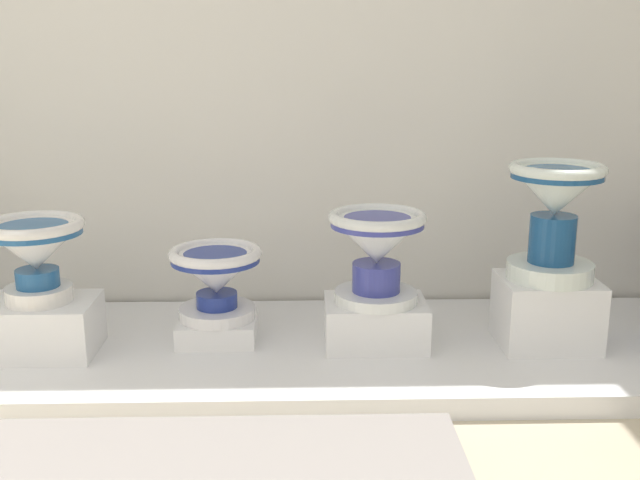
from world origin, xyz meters
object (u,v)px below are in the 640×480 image
plinth_block_squat_floral (42,327)px  antique_toilet_squat_floral (35,248)px  antique_toilet_broad_patterned (216,274)px  plinth_block_tall_cobalt (375,323)px  plinth_block_rightmost (547,312)px  antique_toilet_tall_cobalt (377,244)px  plinth_block_broad_patterned (218,328)px  antique_toilet_rightmost (555,207)px

plinth_block_squat_floral → antique_toilet_squat_floral: bearing=76.0°
plinth_block_squat_floral → antique_toilet_broad_patterned: size_ratio=1.11×
plinth_block_tall_cobalt → plinth_block_rightmost: bearing=-1.5°
plinth_block_squat_floral → antique_toilet_broad_patterned: bearing=10.6°
plinth_block_squat_floral → antique_toilet_tall_cobalt: (1.25, 0.05, 0.30)m
plinth_block_broad_patterned → antique_toilet_rightmost: antique_toilet_rightmost is taller
antique_toilet_broad_patterned → plinth_block_tall_cobalt: 0.64m
plinth_block_broad_patterned → plinth_block_rightmost: (1.26, -0.09, 0.09)m
plinth_block_broad_patterned → antique_toilet_tall_cobalt: size_ratio=0.82×
plinth_block_tall_cobalt → plinth_block_squat_floral: bearing=-177.7°
plinth_block_squat_floral → plinth_block_rightmost: bearing=1.0°
antique_toilet_tall_cobalt → antique_toilet_squat_floral: bearing=-177.7°
plinth_block_tall_cobalt → antique_toilet_rightmost: size_ratio=0.88×
antique_toilet_squat_floral → antique_toilet_broad_patterned: antique_toilet_squat_floral is taller
antique_toilet_rightmost → plinth_block_tall_cobalt: bearing=178.5°
antique_toilet_tall_cobalt → plinth_block_tall_cobalt: bearing=90.0°
antique_toilet_tall_cobalt → plinth_block_rightmost: (0.65, -0.02, -0.27)m
plinth_block_rightmost → antique_toilet_rightmost: antique_toilet_rightmost is taller
antique_toilet_squat_floral → antique_toilet_rightmost: 1.91m
plinth_block_tall_cobalt → antique_toilet_rightmost: (0.65, -0.02, 0.45)m
plinth_block_squat_floral → antique_toilet_squat_floral: (0.00, 0.00, 0.30)m
antique_toilet_squat_floral → plinth_block_broad_patterned: bearing=10.6°
antique_toilet_squat_floral → antique_toilet_rightmost: antique_toilet_rightmost is taller
plinth_block_rightmost → antique_toilet_rightmost: 0.41m
plinth_block_squat_floral → plinth_block_rightmost: size_ratio=1.11×
plinth_block_rightmost → antique_toilet_tall_cobalt: bearing=178.5°
antique_toilet_broad_patterned → antique_toilet_rightmost: antique_toilet_rightmost is taller
plinth_block_broad_patterned → antique_toilet_tall_cobalt: antique_toilet_tall_cobalt is taller
antique_toilet_squat_floral → antique_toilet_tall_cobalt: antique_toilet_tall_cobalt is taller
plinth_block_tall_cobalt → antique_toilet_tall_cobalt: (0.00, -0.00, 0.31)m
antique_toilet_squat_floral → antique_toilet_tall_cobalt: size_ratio=1.00×
plinth_block_broad_patterned → plinth_block_tall_cobalt: plinth_block_tall_cobalt is taller
plinth_block_broad_patterned → plinth_block_rightmost: plinth_block_rightmost is taller
plinth_block_tall_cobalt → antique_toilet_broad_patterned: bearing=173.5°
plinth_block_rightmost → antique_toilet_rightmost: bearing=0.0°
antique_toilet_rightmost → plinth_block_broad_patterned: bearing=176.1°
plinth_block_broad_patterned → plinth_block_rightmost: bearing=-3.9°
plinth_block_squat_floral → plinth_block_broad_patterned: plinth_block_squat_floral is taller
plinth_block_tall_cobalt → plinth_block_rightmost: plinth_block_rightmost is taller
plinth_block_rightmost → antique_toilet_broad_patterned: bearing=176.1°
plinth_block_tall_cobalt → antique_toilet_squat_floral: bearing=-177.7°
antique_toilet_squat_floral → plinth_block_squat_floral: bearing=-104.0°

